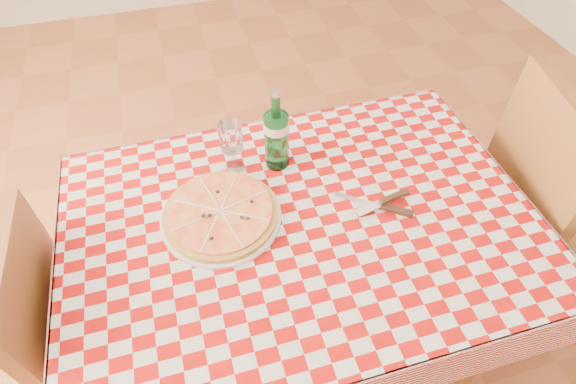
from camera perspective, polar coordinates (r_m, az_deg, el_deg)
name	(u,v)px	position (r m, az deg, el deg)	size (l,w,h in m)	color
dining_table	(300,241)	(1.32, 1.56, -6.28)	(1.20, 0.80, 0.75)	brown
tablecloth	(301,221)	(1.25, 1.65, -3.75)	(1.30, 0.90, 0.01)	#970A09
chair_near	(546,204)	(1.74, 29.96, -1.38)	(0.54, 0.54, 1.01)	brown
chair_far	(25,340)	(1.52, -30.44, -15.89)	(0.42, 0.42, 0.90)	brown
pizza_plate	(221,213)	(1.24, -8.56, -2.70)	(0.33, 0.33, 0.04)	#CB8943
water_bottle	(276,130)	(1.30, -1.50, 7.90)	(0.08, 0.08, 0.27)	#18602A
wine_glass	(232,147)	(1.33, -7.09, 5.64)	(0.07, 0.07, 0.17)	white
cutlery	(379,204)	(1.29, 11.54, -1.48)	(0.24, 0.20, 0.03)	silver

